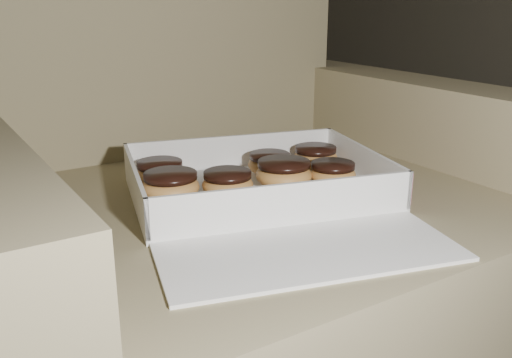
% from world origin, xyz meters
% --- Properties ---
extents(armchair, '(0.95, 0.80, 0.99)m').
position_xyz_m(armchair, '(0.31, 0.18, 0.31)').
color(armchair, '#847654').
rests_on(armchair, floor).
extents(bakery_box, '(0.49, 0.53, 0.07)m').
position_xyz_m(bakery_box, '(0.30, 0.06, 0.46)').
color(bakery_box, white).
rests_on(bakery_box, armchair).
extents(donut_a, '(0.08, 0.08, 0.04)m').
position_xyz_m(donut_a, '(0.19, 0.21, 0.47)').
color(donut_a, '#CB9147').
rests_on(donut_a, bakery_box).
extents(donut_b, '(0.09, 0.09, 0.04)m').
position_xyz_m(donut_b, '(0.17, 0.13, 0.48)').
color(donut_b, '#CB9147').
rests_on(donut_b, bakery_box).
extents(donut_c, '(0.07, 0.07, 0.04)m').
position_xyz_m(donut_c, '(0.37, 0.16, 0.47)').
color(donut_c, '#CB9147').
rests_on(donut_c, bakery_box).
extents(donut_d, '(0.08, 0.08, 0.04)m').
position_xyz_m(donut_d, '(0.25, 0.10, 0.47)').
color(donut_d, '#CB9147').
rests_on(donut_d, bakery_box).
extents(donut_e, '(0.09, 0.09, 0.05)m').
position_xyz_m(donut_e, '(0.35, 0.09, 0.48)').
color(donut_e, '#CB9147').
rests_on(donut_e, bakery_box).
extents(donut_f, '(0.08, 0.08, 0.04)m').
position_xyz_m(donut_f, '(0.46, 0.15, 0.47)').
color(donut_f, '#CB9147').
rests_on(donut_f, bakery_box).
extents(donut_g, '(0.08, 0.08, 0.04)m').
position_xyz_m(donut_g, '(0.42, 0.05, 0.47)').
color(donut_g, '#CB9147').
rests_on(donut_g, bakery_box).
extents(crumb_a, '(0.01, 0.01, 0.00)m').
position_xyz_m(crumb_a, '(0.44, -0.02, 0.45)').
color(crumb_a, black).
rests_on(crumb_a, bakery_box).
extents(crumb_b, '(0.01, 0.01, 0.00)m').
position_xyz_m(crumb_b, '(0.32, -0.01, 0.45)').
color(crumb_b, black).
rests_on(crumb_b, bakery_box).
extents(crumb_c, '(0.01, 0.01, 0.00)m').
position_xyz_m(crumb_c, '(0.36, 0.06, 0.45)').
color(crumb_c, black).
rests_on(crumb_c, bakery_box).
extents(crumb_d, '(0.01, 0.01, 0.00)m').
position_xyz_m(crumb_d, '(0.23, 0.09, 0.45)').
color(crumb_d, black).
rests_on(crumb_d, bakery_box).
extents(crumb_e, '(0.01, 0.01, 0.00)m').
position_xyz_m(crumb_e, '(0.24, 0.10, 0.45)').
color(crumb_e, black).
rests_on(crumb_e, bakery_box).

